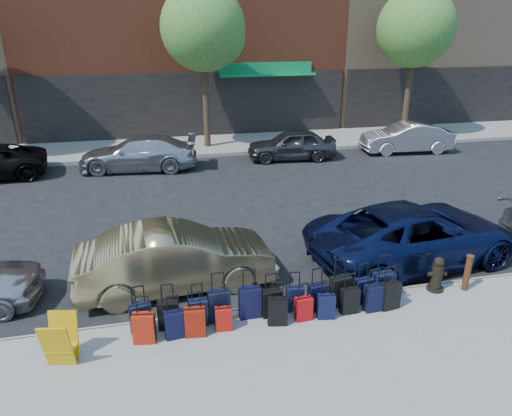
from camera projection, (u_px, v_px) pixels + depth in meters
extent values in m
plane|color=black|center=(231.00, 227.00, 13.62)|extent=(120.00, 120.00, 0.00)
cube|color=gray|center=(296.00, 375.00, 7.70)|extent=(60.00, 4.00, 0.15)
cube|color=gray|center=(197.00, 146.00, 22.66)|extent=(60.00, 4.00, 0.15)
cube|color=gray|center=(267.00, 308.00, 9.54)|extent=(60.00, 0.08, 0.15)
cube|color=gray|center=(201.00, 156.00, 20.83)|extent=(60.00, 0.08, 0.15)
cube|color=black|center=(191.00, 106.00, 23.83)|extent=(16.66, 0.15, 3.40)
cube|color=#0D763F|center=(267.00, 76.00, 23.78)|extent=(5.00, 0.91, 0.27)
cube|color=#0D763F|center=(266.00, 68.00, 23.92)|extent=(5.00, 0.10, 0.60)
cube|color=black|center=(461.00, 97.00, 27.11)|extent=(14.70, 0.15, 3.40)
cylinder|color=black|center=(206.00, 96.00, 21.40)|extent=(0.30, 0.30, 4.80)
sphere|color=#2E6B23|center=(203.00, 28.00, 20.30)|extent=(3.80, 3.80, 3.80)
sphere|color=#2E6B23|center=(217.00, 37.00, 20.56)|extent=(2.58, 2.58, 2.58)
cylinder|color=black|center=(408.00, 90.00, 23.55)|extent=(0.30, 0.30, 4.80)
sphere|color=#2E6B23|center=(416.00, 28.00, 22.45)|extent=(3.80, 3.80, 3.80)
sphere|color=#2E6B23|center=(426.00, 36.00, 22.72)|extent=(2.58, 2.58, 2.58)
cube|color=black|center=(141.00, 318.00, 8.59)|extent=(0.43, 0.29, 0.60)
cylinder|color=black|center=(138.00, 288.00, 8.35)|extent=(0.23, 0.07, 0.03)
cube|color=black|center=(169.00, 315.00, 8.69)|extent=(0.41, 0.26, 0.58)
cylinder|color=black|center=(166.00, 286.00, 8.46)|extent=(0.22, 0.06, 0.03)
cube|color=black|center=(198.00, 313.00, 8.79)|extent=(0.37, 0.21, 0.55)
cylinder|color=black|center=(197.00, 286.00, 8.57)|extent=(0.21, 0.04, 0.03)
cube|color=black|center=(219.00, 306.00, 8.93)|extent=(0.43, 0.24, 0.64)
cylinder|color=black|center=(218.00, 275.00, 8.67)|extent=(0.24, 0.04, 0.03)
cube|color=black|center=(250.00, 302.00, 9.03)|extent=(0.43, 0.24, 0.64)
cylinder|color=black|center=(250.00, 271.00, 8.78)|extent=(0.24, 0.03, 0.03)
cube|color=black|center=(272.00, 303.00, 9.07)|extent=(0.39, 0.22, 0.58)
cylinder|color=black|center=(272.00, 275.00, 8.84)|extent=(0.22, 0.04, 0.03)
cube|color=black|center=(295.00, 298.00, 9.27)|extent=(0.37, 0.22, 0.53)
cylinder|color=black|center=(296.00, 274.00, 9.05)|extent=(0.20, 0.05, 0.03)
cube|color=black|center=(318.00, 297.00, 9.27)|extent=(0.41, 0.27, 0.58)
cylinder|color=black|center=(319.00, 270.00, 9.04)|extent=(0.22, 0.06, 0.03)
cube|color=black|center=(340.00, 291.00, 9.43)|extent=(0.46, 0.29, 0.65)
cylinder|color=black|center=(343.00, 261.00, 9.17)|extent=(0.24, 0.06, 0.03)
cube|color=black|center=(363.00, 290.00, 9.54)|extent=(0.39, 0.25, 0.55)
cylinder|color=black|center=(366.00, 265.00, 9.32)|extent=(0.21, 0.06, 0.03)
cube|color=black|center=(383.00, 286.00, 9.59)|extent=(0.45, 0.27, 0.65)
cylinder|color=black|center=(386.00, 257.00, 9.33)|extent=(0.24, 0.05, 0.03)
cube|color=#A61D0A|center=(144.00, 328.00, 8.32)|extent=(0.42, 0.28, 0.58)
cylinder|color=black|center=(141.00, 298.00, 8.08)|extent=(0.22, 0.06, 0.03)
cube|color=black|center=(175.00, 324.00, 8.45)|extent=(0.39, 0.25, 0.54)
cylinder|color=black|center=(172.00, 297.00, 8.23)|extent=(0.21, 0.05, 0.03)
cube|color=maroon|center=(195.00, 322.00, 8.50)|extent=(0.40, 0.26, 0.56)
cylinder|color=black|center=(194.00, 294.00, 8.27)|extent=(0.22, 0.05, 0.03)
cube|color=#B0130B|center=(224.00, 319.00, 8.67)|extent=(0.33, 0.21, 0.47)
cylinder|color=black|center=(223.00, 296.00, 8.48)|extent=(0.18, 0.05, 0.03)
cube|color=black|center=(277.00, 311.00, 8.83)|extent=(0.41, 0.28, 0.56)
cylinder|color=black|center=(278.00, 284.00, 8.60)|extent=(0.21, 0.07, 0.03)
cube|color=#AE0B0D|center=(304.00, 309.00, 8.97)|extent=(0.35, 0.22, 0.49)
cylinder|color=black|center=(305.00, 285.00, 8.77)|extent=(0.19, 0.05, 0.03)
cube|color=black|center=(326.00, 306.00, 9.02)|extent=(0.37, 0.26, 0.50)
cylinder|color=black|center=(328.00, 282.00, 8.82)|extent=(0.19, 0.07, 0.03)
cube|color=black|center=(350.00, 301.00, 9.19)|extent=(0.37, 0.22, 0.53)
cylinder|color=black|center=(352.00, 276.00, 8.97)|extent=(0.20, 0.04, 0.03)
cube|color=black|center=(374.00, 298.00, 9.26)|extent=(0.39, 0.24, 0.56)
cylinder|color=black|center=(377.00, 271.00, 9.03)|extent=(0.22, 0.04, 0.03)
cube|color=black|center=(390.00, 296.00, 9.32)|extent=(0.42, 0.28, 0.58)
cylinder|color=black|center=(393.00, 269.00, 9.09)|extent=(0.22, 0.06, 0.03)
cylinder|color=black|center=(435.00, 288.00, 10.06)|extent=(0.36, 0.36, 0.06)
cylinder|color=black|center=(437.00, 276.00, 9.95)|extent=(0.24, 0.24, 0.56)
sphere|color=black|center=(439.00, 262.00, 9.82)|extent=(0.22, 0.22, 0.22)
cylinder|color=black|center=(437.00, 274.00, 9.93)|extent=(0.41, 0.16, 0.10)
cylinder|color=#38190C|center=(467.00, 273.00, 9.93)|extent=(0.14, 0.14, 0.82)
cylinder|color=#38190C|center=(471.00, 256.00, 9.78)|extent=(0.15, 0.15, 0.04)
cube|color=#D1990B|center=(57.00, 347.00, 7.59)|extent=(0.52, 0.31, 0.87)
cube|color=#D1990B|center=(64.00, 335.00, 7.89)|extent=(0.52, 0.31, 0.87)
cube|color=#D1990B|center=(62.00, 347.00, 7.79)|extent=(0.54, 0.41, 0.02)
imported|color=tan|center=(176.00, 258.00, 10.23)|extent=(4.52, 1.88, 1.45)
imported|color=#0D153C|center=(414.00, 234.00, 11.37)|extent=(5.66, 3.19, 1.49)
imported|color=#ACAFB3|center=(138.00, 153.00, 18.85)|extent=(5.00, 2.55, 1.39)
imported|color=#353537|center=(292.00, 145.00, 20.35)|extent=(4.05, 1.94, 1.33)
imported|color=silver|center=(407.00, 138.00, 21.53)|extent=(4.35, 1.86, 1.39)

